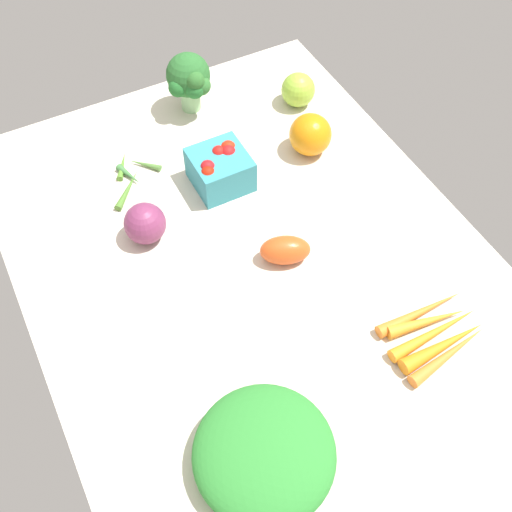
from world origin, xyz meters
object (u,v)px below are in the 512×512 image
object	(u,v)px
bell_pepper_orange	(310,135)
red_onion_center	(145,223)
broccoli_head	(190,79)
heirloom_tomato_green	(298,90)
carrot_bunch	(436,334)
berry_basket	(220,168)
roma_tomato	(285,250)
leafy_greens_clump	(264,453)
okra_pile	(130,176)

from	to	relation	value
bell_pepper_orange	red_onion_center	world-z (taller)	bell_pepper_orange
red_onion_center	broccoli_head	bearing A→B (deg)	-37.56
heirloom_tomato_green	broccoli_head	world-z (taller)	broccoli_head
carrot_bunch	berry_basket	size ratio (longest dim) A/B	1.67
bell_pepper_orange	carrot_bunch	bearing A→B (deg)	175.13
red_onion_center	berry_basket	distance (cm)	18.00
bell_pepper_orange	broccoli_head	size ratio (longest dim) A/B	0.65
berry_basket	bell_pepper_orange	bearing A→B (deg)	-90.73
red_onion_center	heirloom_tomato_green	bearing A→B (deg)	-65.54
broccoli_head	roma_tomato	bearing A→B (deg)	177.46
heirloom_tomato_green	broccoli_head	bearing A→B (deg)	67.34
red_onion_center	broccoli_head	size ratio (longest dim) A/B	0.58
heirloom_tomato_green	broccoli_head	xyz separation A→B (cm)	(8.44, 20.21, 4.24)
bell_pepper_orange	heirloom_tomato_green	world-z (taller)	bell_pepper_orange
leafy_greens_clump	carrot_bunch	size ratio (longest dim) A/B	1.18
carrot_bunch	broccoli_head	world-z (taller)	broccoli_head
carrot_bunch	berry_basket	xyz separation A→B (cm)	(45.36, 15.23, 2.59)
leafy_greens_clump	roma_tomato	distance (cm)	34.85
leafy_greens_clump	okra_pile	world-z (taller)	leafy_greens_clump
okra_pile	red_onion_center	world-z (taller)	red_onion_center
leafy_greens_clump	berry_basket	distance (cm)	53.04
red_onion_center	heirloom_tomato_green	xyz separation A→B (cm)	(18.67, -41.05, -0.15)
roma_tomato	berry_basket	distance (cm)	21.26
carrot_bunch	red_onion_center	distance (cm)	51.16
roma_tomato	broccoli_head	xyz separation A→B (cm)	(42.50, -1.88, 5.25)
red_onion_center	carrot_bunch	bearing A→B (deg)	-140.82
roma_tomato	carrot_bunch	world-z (taller)	roma_tomato
leafy_greens_clump	okra_pile	xyz separation A→B (cm)	(58.84, -2.80, -2.58)
leafy_greens_clump	okra_pile	size ratio (longest dim) A/B	1.45
carrot_bunch	heirloom_tomato_green	bearing A→B (deg)	-8.56
leafy_greens_clump	red_onion_center	size ratio (longest dim) A/B	2.73
leafy_greens_clump	red_onion_center	world-z (taller)	red_onion_center
leafy_greens_clump	bell_pepper_orange	world-z (taller)	bell_pepper_orange
leafy_greens_clump	broccoli_head	xyz separation A→B (cm)	(71.41, -21.33, 4.49)
broccoli_head	leafy_greens_clump	bearing A→B (deg)	163.37
red_onion_center	berry_basket	xyz separation A→B (cm)	(5.74, -17.06, 0.10)
roma_tomato	broccoli_head	size ratio (longest dim) A/B	0.68
heirloom_tomato_green	roma_tomato	bearing A→B (deg)	147.04
berry_basket	broccoli_head	bearing A→B (deg)	-10.06
okra_pile	broccoli_head	size ratio (longest dim) A/B	1.09
okra_pile	bell_pepper_orange	world-z (taller)	bell_pepper_orange
leafy_greens_clump	okra_pile	bearing A→B (deg)	-2.72
berry_basket	red_onion_center	bearing A→B (deg)	108.61
okra_pile	carrot_bunch	xyz separation A→B (cm)	(-54.14, -29.97, 0.48)
okra_pile	berry_basket	size ratio (longest dim) A/B	1.36
okra_pile	berry_basket	distance (cm)	17.43
red_onion_center	bell_pepper_orange	bearing A→B (deg)	-81.34
bell_pepper_orange	okra_pile	bearing A→B (deg)	75.05
roma_tomato	okra_pile	world-z (taller)	roma_tomato
bell_pepper_orange	broccoli_head	bearing A→B (deg)	35.28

